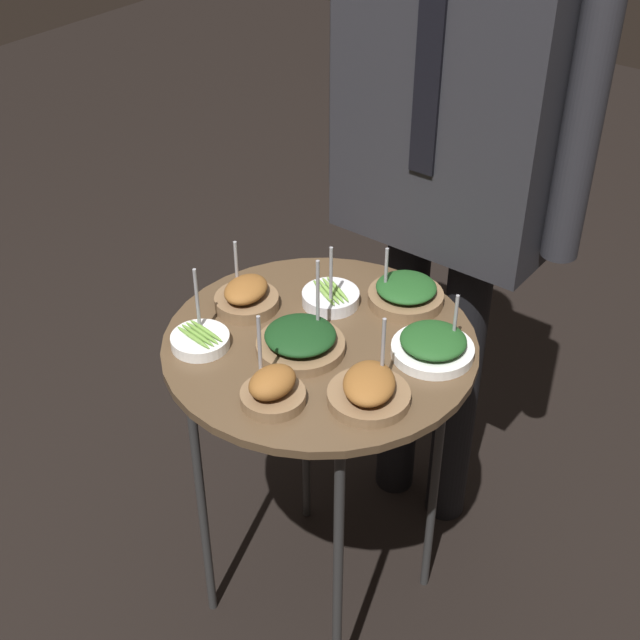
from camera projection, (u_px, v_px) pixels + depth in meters
name	position (u px, v px, depth m)	size (l,w,h in m)	color
ground_plane	(320.00, 594.00, 2.18)	(8.00, 8.00, 0.00)	black
serving_cart	(320.00, 368.00, 1.77)	(0.62, 0.62, 0.78)	brown
bowl_spinach_front_center	(301.00, 340.00, 1.69)	(0.17, 0.17, 0.18)	brown
bowl_spinach_far_rim	(433.00, 345.00, 1.68)	(0.16, 0.16, 0.13)	white
bowl_spinach_near_rim	(406.00, 293.00, 1.82)	(0.16, 0.16, 0.13)	brown
bowl_roast_front_left	(247.00, 296.00, 1.81)	(0.13, 0.13, 0.14)	brown
bowl_roast_front_right	(369.00, 390.00, 1.57)	(0.15, 0.15, 0.16)	brown
bowl_asparagus_back_left	(331.00, 297.00, 1.82)	(0.12, 0.12, 0.15)	silver
bowl_asparagus_back_right	(200.00, 339.00, 1.71)	(0.11, 0.11, 0.15)	white
bowl_roast_center	(273.00, 389.00, 1.56)	(0.12, 0.12, 0.17)	brown
waiter_figure	(452.00, 138.00, 1.84)	(0.61, 0.23, 1.66)	black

